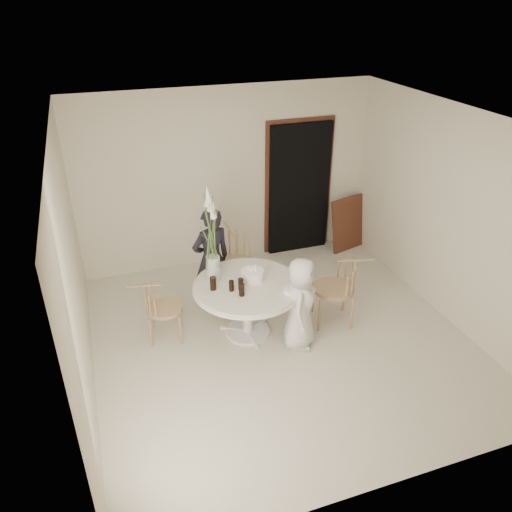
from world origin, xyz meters
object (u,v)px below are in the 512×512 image
object	(u,v)px
chair_right	(344,282)
flower_vase	(212,242)
chair_far	(233,254)
birthday_cake	(252,275)
girl	(212,260)
chair_left	(155,303)
boy	(300,304)
table	(248,292)

from	to	relation	value
chair_right	flower_vase	bearing A→B (deg)	-89.32
chair_far	birthday_cake	bearing A→B (deg)	-91.41
birthday_cake	flower_vase	distance (m)	0.65
girl	birthday_cake	size ratio (longest dim) A/B	5.17
chair_left	girl	xyz separation A→B (m)	(0.83, 0.44, 0.23)
birthday_cake	flower_vase	bearing A→B (deg)	156.82
chair_right	boy	size ratio (longest dim) A/B	0.77
chair_far	chair_right	bearing A→B (deg)	-43.94
table	boy	bearing A→B (deg)	-38.54
chair_left	boy	world-z (taller)	boy
chair_left	flower_vase	xyz separation A→B (m)	(0.74, -0.04, 0.73)
flower_vase	chair_far	bearing A→B (deg)	57.29
girl	flower_vase	distance (m)	0.70
table	birthday_cake	xyz separation A→B (m)	(0.09, 0.07, 0.18)
chair_far	girl	world-z (taller)	girl
table	chair_right	bearing A→B (deg)	-5.95
chair_right	chair_left	bearing A→B (deg)	-86.03
chair_far	chair_left	xyz separation A→B (m)	(-1.18, -0.66, -0.14)
boy	chair_left	bearing A→B (deg)	95.38
chair_right	birthday_cake	size ratio (longest dim) A/B	3.23
girl	birthday_cake	xyz separation A→B (m)	(0.34, -0.67, 0.07)
girl	flower_vase	size ratio (longest dim) A/B	1.20
chair_far	birthday_cake	size ratio (longest dim) A/B	3.50
girl	chair_left	bearing A→B (deg)	15.57
chair_far	flower_vase	xyz separation A→B (m)	(-0.45, -0.69, 0.60)
table	flower_vase	size ratio (longest dim) A/B	1.09
birthday_cake	chair_left	bearing A→B (deg)	169.19
chair_left	flower_vase	bearing A→B (deg)	-81.06
birthday_cake	chair_right	bearing A→B (deg)	-9.58
chair_far	flower_vase	size ratio (longest dim) A/B	0.81
chair_far	boy	world-z (taller)	boy
chair_far	chair_right	world-z (taller)	chair_far
girl	flower_vase	bearing A→B (deg)	66.45
table	girl	bearing A→B (deg)	109.37
chair_far	chair_left	distance (m)	1.36
table	girl	xyz separation A→B (m)	(-0.26, 0.73, 0.11)
table	chair_far	xyz separation A→B (m)	(0.09, 0.95, 0.02)
chair_left	boy	bearing A→B (deg)	-101.80
chair_right	girl	bearing A→B (deg)	-105.65
chair_left	flower_vase	distance (m)	1.04
table	birthday_cake	bearing A→B (deg)	37.67
chair_right	flower_vase	xyz separation A→B (m)	(-1.60, 0.38, 0.65)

